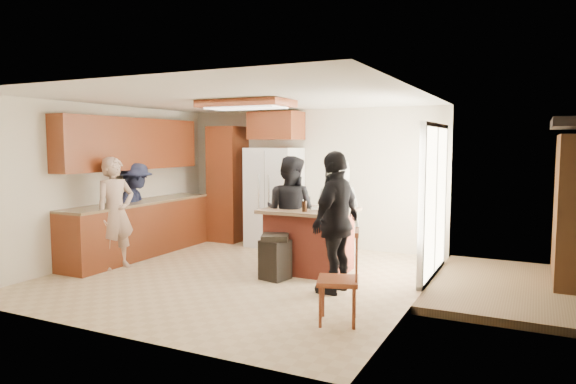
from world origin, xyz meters
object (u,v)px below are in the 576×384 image
at_px(person_counter, 136,209).
at_px(kitchen_island, 309,239).
at_px(person_front_left, 115,213).
at_px(spindle_chair, 340,281).
at_px(refrigerator, 274,197).
at_px(person_behind_left, 290,213).
at_px(person_behind_right, 337,210).
at_px(person_side_right, 336,222).
at_px(trash_bin, 275,257).

xyz_separation_m(person_counter, kitchen_island, (3.00, 0.34, -0.31)).
distance_m(person_front_left, spindle_chair, 3.96).
relative_size(person_front_left, refrigerator, 0.93).
bearing_deg(person_behind_left, refrigerator, -50.59).
height_order(person_front_left, person_counter, person_front_left).
bearing_deg(person_front_left, person_counter, 37.60).
bearing_deg(spindle_chair, person_behind_left, 128.29).
xyz_separation_m(person_behind_left, kitchen_island, (0.32, -0.01, -0.37)).
relative_size(person_counter, refrigerator, 0.87).
bearing_deg(kitchen_island, person_behind_right, 82.37).
height_order(person_front_left, person_side_right, person_side_right).
relative_size(person_counter, trash_bin, 2.50).
bearing_deg(person_counter, trash_bin, -108.98).
distance_m(refrigerator, spindle_chair, 4.17).
bearing_deg(person_behind_left, trash_bin, 100.75).
relative_size(person_behind_right, spindle_chair, 1.65).
xyz_separation_m(person_front_left, person_counter, (-0.30, 0.77, -0.05)).
relative_size(person_front_left, kitchen_island, 1.31).
bearing_deg(person_side_right, person_counter, -89.87).
bearing_deg(trash_bin, spindle_chair, -41.46).
height_order(person_behind_left, kitchen_island, person_behind_left).
relative_size(refrigerator, kitchen_island, 1.41).
xyz_separation_m(person_behind_right, kitchen_island, (-0.11, -0.86, -0.35)).
height_order(person_side_right, spindle_chair, person_side_right).
distance_m(person_behind_right, person_side_right, 1.79).
xyz_separation_m(person_behind_left, person_counter, (-2.68, -0.35, -0.06)).
bearing_deg(person_behind_right, person_front_left, -3.94).
bearing_deg(person_side_right, person_front_left, -77.74).
relative_size(person_front_left, person_behind_left, 0.99).
bearing_deg(trash_bin, person_behind_left, 96.68).
xyz_separation_m(person_side_right, trash_bin, (-0.97, 0.20, -0.58)).
bearing_deg(refrigerator, person_behind_left, -54.65).
bearing_deg(person_counter, spindle_chair, -123.27).
distance_m(person_behind_left, kitchen_island, 0.49).
bearing_deg(spindle_chair, person_front_left, 168.80).
distance_m(person_counter, spindle_chair, 4.45).
bearing_deg(person_behind_right, trash_bin, 37.47).
distance_m(person_behind_left, refrigerator, 1.75).
xyz_separation_m(person_front_left, person_behind_left, (2.38, 1.12, 0.01)).
xyz_separation_m(person_behind_right, refrigerator, (-1.44, 0.58, 0.08)).
bearing_deg(person_side_right, spindle_chair, 30.40).
height_order(person_behind_left, spindle_chair, person_behind_left).
relative_size(person_behind_left, trash_bin, 2.69).
height_order(person_side_right, refrigerator, refrigerator).
height_order(person_behind_left, person_behind_right, person_behind_left).
distance_m(person_side_right, kitchen_island, 1.18).
distance_m(person_counter, kitchen_island, 3.04).
xyz_separation_m(person_side_right, refrigerator, (-2.05, 2.26, 0.00)).
height_order(person_front_left, person_behind_left, person_behind_left).
bearing_deg(person_side_right, refrigerator, -130.19).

